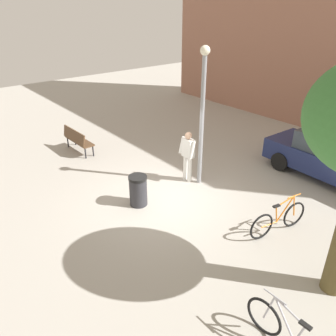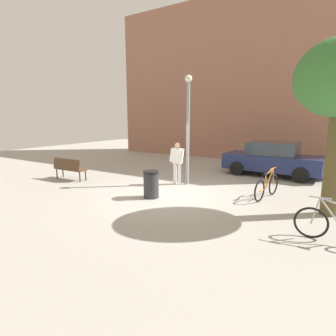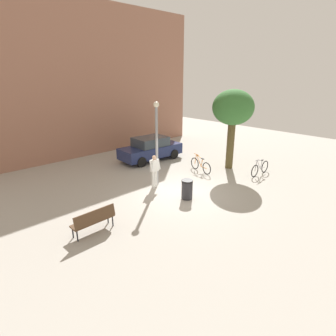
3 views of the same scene
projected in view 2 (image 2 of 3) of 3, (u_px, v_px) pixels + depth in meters
The scene contains 8 objects.
ground_plane at pixel (172, 193), 9.58m from camera, with size 36.00×36.00×0.00m, color #A8A399.
building_facade at pixel (253, 79), 16.87m from camera, with size 18.78×2.00×9.97m, color #9E6B56.
lamppost at pixel (188, 122), 10.45m from camera, with size 0.28×0.28×4.22m.
person_by_lamppost at pixel (177, 160), 10.74m from camera, with size 0.59×0.28×1.67m.
park_bench at pixel (69, 167), 11.63m from camera, with size 1.61×0.52×0.92m.
bicycle_orange at pixel (267, 187), 8.98m from camera, with size 0.40×1.79×0.97m.
parked_car_navy at pixel (272, 159), 12.40m from camera, with size 4.27×1.96×1.55m.
trash_bin at pixel (151, 184), 9.02m from camera, with size 0.53×0.53×0.91m.
Camera 2 is at (4.75, -7.94, 2.64)m, focal length 28.99 mm.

